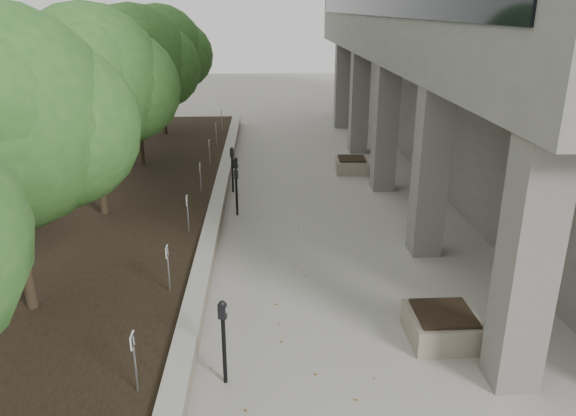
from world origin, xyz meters
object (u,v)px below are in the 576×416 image
object	(u,v)px
parking_meter_2	(224,342)
planter_front	(443,325)
parking_meter_5	(232,170)
crabapple_tree_2	(8,166)
crabapple_tree_4	(135,86)
parking_meter_4	(236,182)
crabapple_tree_3	(93,113)
parking_meter_3	(237,192)
crabapple_tree_5	(161,70)
planter_back	(352,165)

from	to	relation	value
parking_meter_2	planter_front	bearing A→B (deg)	31.09
planter_front	parking_meter_5	bearing A→B (deg)	115.78
crabapple_tree_2	planter_front	world-z (taller)	crabapple_tree_2
crabapple_tree_2	parking_meter_5	bearing A→B (deg)	67.12
crabapple_tree_4	planter_front	xyz separation A→B (m)	(7.49, -10.78, -2.84)
parking_meter_4	parking_meter_5	xyz separation A→B (m)	(-0.18, 1.42, -0.02)
crabapple_tree_3	crabapple_tree_4	distance (m)	5.00
parking_meter_3	parking_meter_4	world-z (taller)	parking_meter_4
crabapple_tree_2	crabapple_tree_5	bearing A→B (deg)	90.00
planter_back	crabapple_tree_4	bearing A→B (deg)	179.94
crabapple_tree_3	parking_meter_2	xyz separation A→B (m)	(3.67, -6.83, -2.38)
parking_meter_2	planter_front	world-z (taller)	parking_meter_2
parking_meter_3	parking_meter_5	xyz separation A→B (m)	(-0.23, 2.12, 0.06)
parking_meter_3	crabapple_tree_4	bearing A→B (deg)	126.05
crabapple_tree_3	planter_back	size ratio (longest dim) A/B	4.77
parking_meter_3	planter_front	size ratio (longest dim) A/B	1.14
parking_meter_2	parking_meter_3	size ratio (longest dim) A/B	1.08
crabapple_tree_2	parking_meter_5	distance (m)	8.85
planter_back	crabapple_tree_2	bearing A→B (deg)	-126.88
crabapple_tree_3	parking_meter_5	world-z (taller)	crabapple_tree_3
crabapple_tree_3	planter_back	bearing A→B (deg)	33.66
crabapple_tree_4	crabapple_tree_2	bearing A→B (deg)	-90.00
crabapple_tree_3	planter_back	xyz separation A→B (m)	(7.50, 4.99, -2.85)
planter_front	crabapple_tree_3	bearing A→B (deg)	142.32
parking_meter_5	crabapple_tree_4	bearing A→B (deg)	146.54
parking_meter_4	parking_meter_5	bearing A→B (deg)	113.22
crabapple_tree_2	planter_front	xyz separation A→B (m)	(7.49, -0.78, -2.84)
planter_back	crabapple_tree_5	bearing A→B (deg)	146.25
parking_meter_5	crabapple_tree_5	bearing A→B (deg)	114.34
parking_meter_3	planter_back	distance (m)	5.82
crabapple_tree_5	parking_meter_2	distance (m)	17.39
crabapple_tree_2	crabapple_tree_4	xyz separation A→B (m)	(0.00, 10.00, 0.00)
parking_meter_3	planter_front	distance (m)	7.63
crabapple_tree_2	crabapple_tree_5	distance (m)	15.00
parking_meter_5	planter_back	xyz separation A→B (m)	(4.18, 2.14, -0.48)
crabapple_tree_3	parking_meter_4	bearing A→B (deg)	22.34
parking_meter_4	planter_front	xyz separation A→B (m)	(3.99, -7.22, -0.49)
parking_meter_3	parking_meter_4	xyz separation A→B (m)	(-0.04, 0.70, 0.08)
planter_front	crabapple_tree_4	bearing A→B (deg)	124.77
crabapple_tree_4	parking_meter_4	xyz separation A→B (m)	(3.50, -3.56, -2.35)
crabapple_tree_4	parking_meter_5	world-z (taller)	crabapple_tree_4
parking_meter_2	parking_meter_5	distance (m)	9.69
crabapple_tree_3	parking_meter_2	distance (m)	8.11
parking_meter_5	planter_back	distance (m)	4.72
parking_meter_4	planter_front	world-z (taller)	parking_meter_4
crabapple_tree_3	planter_front	distance (m)	9.88
crabapple_tree_2	parking_meter_4	size ratio (longest dim) A/B	3.55
parking_meter_4	planter_front	size ratio (longest dim) A/B	1.27
crabapple_tree_5	parking_meter_5	world-z (taller)	crabapple_tree_5
parking_meter_4	parking_meter_5	world-z (taller)	parking_meter_4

